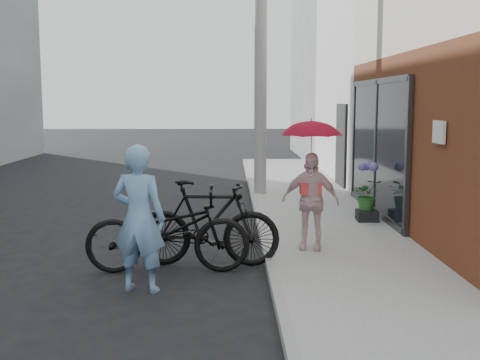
{
  "coord_description": "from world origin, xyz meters",
  "views": [
    {
      "loc": [
        0.41,
        -7.67,
        2.23
      ],
      "look_at": [
        0.55,
        0.87,
        1.1
      ],
      "focal_mm": 45.0,
      "sensor_mm": 36.0,
      "label": 1
    }
  ],
  "objects_px": {
    "officer": "(139,219)",
    "planter": "(367,215)",
    "utility_pole": "(261,43)",
    "kimono_woman": "(310,201)",
    "bike_left": "(168,230)",
    "bike_right": "(207,223)"
  },
  "relations": [
    {
      "from": "officer",
      "to": "planter",
      "type": "distance_m",
      "value": 4.99
    },
    {
      "from": "utility_pole",
      "to": "officer",
      "type": "distance_m",
      "value": 7.48
    },
    {
      "from": "officer",
      "to": "kimono_woman",
      "type": "relative_size",
      "value": 1.25
    },
    {
      "from": "utility_pole",
      "to": "bike_left",
      "type": "xyz_separation_m",
      "value": [
        -1.51,
        -6.01,
        -2.94
      ]
    },
    {
      "from": "bike_left",
      "to": "planter",
      "type": "xyz_separation_m",
      "value": [
        3.24,
        2.74,
        -0.34
      ]
    },
    {
      "from": "officer",
      "to": "bike_left",
      "type": "relative_size",
      "value": 0.82
    },
    {
      "from": "kimono_woman",
      "to": "bike_left",
      "type": "bearing_deg",
      "value": -143.08
    },
    {
      "from": "bike_left",
      "to": "planter",
      "type": "bearing_deg",
      "value": -50.96
    },
    {
      "from": "bike_left",
      "to": "planter",
      "type": "distance_m",
      "value": 4.26
    },
    {
      "from": "utility_pole",
      "to": "bike_left",
      "type": "relative_size",
      "value": 3.28
    },
    {
      "from": "officer",
      "to": "bike_left",
      "type": "bearing_deg",
      "value": -94.15
    },
    {
      "from": "utility_pole",
      "to": "bike_right",
      "type": "height_order",
      "value": "utility_pole"
    },
    {
      "from": "bike_right",
      "to": "utility_pole",
      "type": "bearing_deg",
      "value": -6.67
    },
    {
      "from": "utility_pole",
      "to": "kimono_woman",
      "type": "height_order",
      "value": "utility_pole"
    },
    {
      "from": "planter",
      "to": "kimono_woman",
      "type": "bearing_deg",
      "value": -122.76
    },
    {
      "from": "officer",
      "to": "bike_right",
      "type": "height_order",
      "value": "officer"
    },
    {
      "from": "officer",
      "to": "kimono_woman",
      "type": "xyz_separation_m",
      "value": [
        2.2,
        1.52,
        -0.06
      ]
    },
    {
      "from": "kimono_woman",
      "to": "officer",
      "type": "bearing_deg",
      "value": -129.55
    },
    {
      "from": "utility_pole",
      "to": "bike_right",
      "type": "bearing_deg",
      "value": -100.01
    },
    {
      "from": "utility_pole",
      "to": "bike_right",
      "type": "xyz_separation_m",
      "value": [
        -1.01,
        -5.71,
        -2.91
      ]
    },
    {
      "from": "kimono_woman",
      "to": "bike_right",
      "type": "bearing_deg",
      "value": -146.85
    },
    {
      "from": "utility_pole",
      "to": "planter",
      "type": "xyz_separation_m",
      "value": [
        1.73,
        -3.27,
        -3.28
      ]
    }
  ]
}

